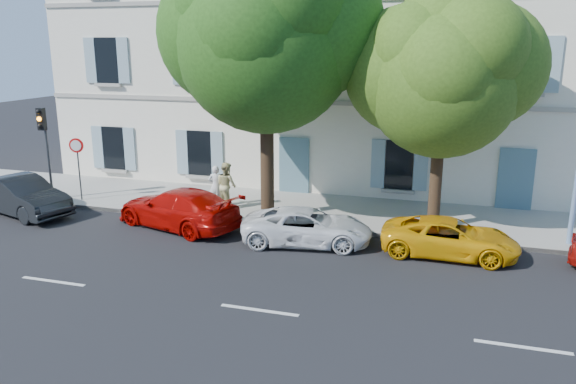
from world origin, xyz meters
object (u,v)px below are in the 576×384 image
(car_yellow_supercar, at_px, (450,238))
(tree_right, at_px, (443,81))
(car_white_coupe, at_px, (307,227))
(traffic_light, at_px, (44,134))
(road_sign, at_px, (77,156))
(car_red_coupe, at_px, (178,208))
(pedestrian_b, at_px, (227,185))
(car_dark_sedan, at_px, (22,196))
(pedestrian_a, at_px, (216,186))
(tree_left, at_px, (266,43))

(car_yellow_supercar, bearing_deg, tree_right, 16.45)
(car_white_coupe, distance_m, car_yellow_supercar, 4.46)
(traffic_light, bearing_deg, road_sign, 13.48)
(car_yellow_supercar, xyz_separation_m, traffic_light, (-15.77, 1.45, 2.28))
(car_yellow_supercar, height_order, tree_right, tree_right)
(car_yellow_supercar, distance_m, road_sign, 14.70)
(car_red_coupe, bearing_deg, pedestrian_b, 176.52)
(car_dark_sedan, bearing_deg, pedestrian_b, -52.66)
(car_red_coupe, relative_size, car_white_coupe, 1.15)
(car_yellow_supercar, height_order, pedestrian_a, pedestrian_a)
(tree_left, bearing_deg, traffic_light, -178.59)
(car_yellow_supercar, bearing_deg, pedestrian_b, 75.06)
(car_yellow_supercar, height_order, pedestrian_b, pedestrian_b)
(car_dark_sedan, bearing_deg, pedestrian_a, -50.70)
(car_dark_sedan, relative_size, pedestrian_a, 2.75)
(car_dark_sedan, xyz_separation_m, car_white_coupe, (11.23, -0.03, -0.15))
(car_yellow_supercar, distance_m, tree_left, 8.83)
(car_dark_sedan, distance_m, pedestrian_b, 7.77)
(tree_left, distance_m, traffic_light, 9.94)
(car_red_coupe, xyz_separation_m, tree_left, (2.80, 1.58, 5.65))
(car_yellow_supercar, bearing_deg, car_dark_sedan, 91.91)
(car_white_coupe, distance_m, traffic_light, 11.67)
(pedestrian_a, bearing_deg, pedestrian_b, 150.87)
(car_red_coupe, relative_size, tree_right, 0.62)
(pedestrian_b, bearing_deg, car_red_coupe, 102.08)
(road_sign, bearing_deg, traffic_light, -166.52)
(car_red_coupe, relative_size, pedestrian_b, 2.69)
(car_red_coupe, xyz_separation_m, road_sign, (-5.26, 1.65, 1.28))
(car_red_coupe, relative_size, pedestrian_a, 2.99)
(car_white_coupe, xyz_separation_m, car_yellow_supercar, (4.46, 0.26, -0.01))
(car_white_coupe, relative_size, tree_left, 0.43)
(tree_left, height_order, pedestrian_b, tree_left)
(car_white_coupe, bearing_deg, tree_right, -66.85)
(car_red_coupe, distance_m, road_sign, 5.66)
(car_red_coupe, xyz_separation_m, traffic_light, (-6.51, 1.35, 2.15))
(tree_right, bearing_deg, traffic_light, -177.27)
(traffic_light, bearing_deg, car_white_coupe, -8.56)
(tree_right, distance_m, traffic_light, 15.37)
(pedestrian_a, bearing_deg, tree_right, 159.05)
(car_white_coupe, height_order, tree_right, tree_right)
(road_sign, bearing_deg, tree_right, 1.75)
(traffic_light, bearing_deg, car_red_coupe, -11.70)
(car_white_coupe, distance_m, road_sign, 10.36)
(car_white_coupe, xyz_separation_m, pedestrian_a, (-4.41, 2.75, 0.38))
(tree_right, relative_size, pedestrian_b, 4.36)
(traffic_light, relative_size, pedestrian_a, 2.31)
(car_yellow_supercar, distance_m, pedestrian_a, 9.22)
(pedestrian_a, bearing_deg, car_dark_sedan, 3.08)
(traffic_light, xyz_separation_m, road_sign, (1.25, 0.30, -0.87))
(car_white_coupe, height_order, road_sign, road_sign)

